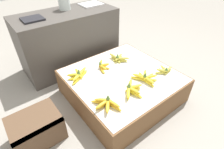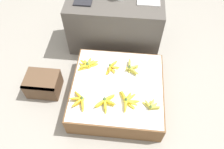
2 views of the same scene
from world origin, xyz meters
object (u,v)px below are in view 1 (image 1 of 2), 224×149
Objects in this scene: banana_bunch_front_midleft at (131,89)px; banana_bunch_middle_midleft at (103,66)px; banana_bunch_front_right at (165,70)px; banana_bunch_front_midright at (145,78)px; banana_bunch_front_left at (106,104)px; foam_tray_white at (91,4)px; wooden_crate at (37,128)px; banana_bunch_middle_midright at (118,58)px; glass_jar at (64,1)px; banana_bunch_middle_left at (78,75)px.

banana_bunch_middle_midleft is at bearing 87.80° from banana_bunch_front_midleft.
banana_bunch_front_midleft is at bearing -92.20° from banana_bunch_middle_midleft.
banana_bunch_front_midright is at bearing 172.54° from banana_bunch_front_right.
banana_bunch_front_left is 1.18× the size of banana_bunch_middle_midleft.
banana_bunch_front_midright is 1.21m from foam_tray_white.
foam_tray_white is at bearing 94.12° from banana_bunch_front_right.
banana_bunch_middle_midleft is 0.90m from foam_tray_white.
wooden_crate is 1.53× the size of banana_bunch_front_midright.
wooden_crate is at bearing -168.92° from banana_bunch_middle_midright.
banana_bunch_front_midright is at bearing -92.43° from banana_bunch_middle_midright.
banana_bunch_middle_midleft is (0.29, 0.45, -0.00)m from banana_bunch_front_left.
banana_bunch_front_right is 1.06× the size of glass_jar.
foam_tray_white reaches higher than banana_bunch_front_left.
banana_bunch_front_midleft reaches higher than banana_bunch_middle_midright.
banana_bunch_front_left reaches higher than banana_bunch_middle_midleft.
banana_bunch_front_left is 0.27m from banana_bunch_front_midleft.
banana_bunch_front_midleft is at bearing 0.90° from banana_bunch_front_left.
banana_bunch_middle_midleft is 0.78× the size of foam_tray_white.
glass_jar is (0.29, 0.74, 0.47)m from banana_bunch_middle_left.
banana_bunch_front_left is at bearing -122.18° from banana_bunch_middle_midleft.
banana_bunch_middle_left reaches higher than banana_bunch_front_right.
banana_bunch_front_midright is 0.63m from banana_bunch_middle_left.
wooden_crate is 1.67× the size of banana_bunch_front_midleft.
glass_jar reaches higher than banana_bunch_middle_left.
banana_bunch_front_right is at bearing -70.53° from glass_jar.
foam_tray_white is (0.14, 0.71, 0.39)m from banana_bunch_middle_midright.
glass_jar is (0.30, 1.21, 0.47)m from banana_bunch_front_left.
banana_bunch_middle_midleft is 0.22m from banana_bunch_middle_midright.
banana_bunch_front_midleft is (0.27, 0.00, 0.00)m from banana_bunch_front_left.
banana_bunch_middle_midleft is (0.02, 0.45, -0.01)m from banana_bunch_front_midleft.
banana_bunch_front_midleft is 1.29m from foam_tray_white.
banana_bunch_front_midleft is at bearing -91.58° from glass_jar.
foam_tray_white reaches higher than banana_bunch_middle_midright.
banana_bunch_front_left is 1.07× the size of banana_bunch_front_midleft.
banana_bunch_middle_left is at bearing -111.51° from glass_jar.
banana_bunch_middle_midright is at bearing 2.15° from banana_bunch_middle_midleft.
banana_bunch_middle_left is 0.93m from glass_jar.
banana_bunch_front_midleft is 1.25× the size of glass_jar.
wooden_crate is 1.62× the size of banana_bunch_middle_left.
foam_tray_white is (0.37, 1.17, 0.39)m from banana_bunch_front_midleft.
banana_bunch_middle_left reaches higher than banana_bunch_middle_midright.
foam_tray_white reaches higher than banana_bunch_front_midleft.
foam_tray_white is at bearing 61.47° from banana_bunch_front_left.
glass_jar is (-0.20, 0.74, 0.47)m from banana_bunch_middle_midright.
glass_jar is (0.80, 0.94, 0.65)m from wooden_crate.
banana_bunch_middle_left is (-0.47, 0.42, 0.00)m from banana_bunch_front_midright.
glass_jar reaches higher than banana_bunch_front_midright.
banana_bunch_front_midright is 0.24m from banana_bunch_front_right.
banana_bunch_front_right is 1.35m from glass_jar.
banana_bunch_front_midright reaches higher than banana_bunch_middle_midleft.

